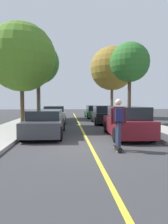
% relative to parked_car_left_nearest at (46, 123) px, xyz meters
% --- Properties ---
extents(ground, '(80.00, 80.00, 0.00)m').
position_rel_parked_car_left_nearest_xyz_m(ground, '(2.03, -3.01, -0.66)').
color(ground, '#353538').
extents(center_line, '(0.12, 39.20, 0.01)m').
position_rel_parked_car_left_nearest_xyz_m(center_line, '(2.03, 0.99, -0.66)').
color(center_line, gold).
rests_on(center_line, ground).
extents(parked_car_left_nearest, '(1.94, 4.70, 1.31)m').
position_rel_parked_car_left_nearest_xyz_m(parked_car_left_nearest, '(0.00, 0.00, 0.00)').
color(parked_car_left_nearest, '#38383D').
rests_on(parked_car_left_nearest, ground).
extents(parked_car_left_near, '(2.00, 4.54, 1.38)m').
position_rel_parked_car_left_nearest_xyz_m(parked_car_left_near, '(-0.00, 6.76, 0.03)').
color(parked_car_left_near, '#B7B7BC').
rests_on(parked_car_left_near, ground).
extents(parked_car_right_nearest, '(1.95, 4.29, 1.51)m').
position_rel_parked_car_left_nearest_xyz_m(parked_car_right_nearest, '(4.07, -0.86, 0.08)').
color(parked_car_right_nearest, maroon).
rests_on(parked_car_right_nearest, ground).
extents(parked_car_right_near, '(1.92, 4.13, 1.44)m').
position_rel_parked_car_left_nearest_xyz_m(parked_car_right_near, '(4.07, 5.40, 0.05)').
color(parked_car_right_near, black).
rests_on(parked_car_right_near, ground).
extents(parked_car_right_far, '(1.88, 4.48, 1.35)m').
position_rel_parked_car_left_nearest_xyz_m(parked_car_right_far, '(4.07, 11.36, 0.01)').
color(parked_car_right_far, '#1E5B33').
rests_on(parked_car_right_far, ground).
extents(street_tree_left_nearest, '(4.60, 4.60, 6.89)m').
position_rel_parked_car_left_nearest_xyz_m(street_tree_left_nearest, '(-1.94, 3.36, 4.07)').
color(street_tree_left_nearest, '#4C3823').
rests_on(street_tree_left_nearest, sidewalk_left).
extents(street_tree_left_near, '(4.43, 4.43, 7.89)m').
position_rel_parked_car_left_nearest_xyz_m(street_tree_left_near, '(-1.94, 10.92, 5.13)').
color(street_tree_left_near, '#3D2D1E').
rests_on(street_tree_left_near, sidewalk_left).
extents(street_tree_right_nearest, '(3.10, 3.10, 6.26)m').
position_rel_parked_car_left_nearest_xyz_m(street_tree_right_nearest, '(6.01, 4.97, 4.17)').
color(street_tree_right_nearest, '#4C3823').
rests_on(street_tree_right_nearest, sidewalk_right).
extents(street_tree_right_near, '(4.77, 4.77, 7.65)m').
position_rel_parked_car_left_nearest_xyz_m(street_tree_right_near, '(6.01, 11.28, 4.73)').
color(street_tree_right_near, brown).
rests_on(street_tree_right_near, sidewalk_right).
extents(fire_hydrant, '(0.20, 0.20, 0.70)m').
position_rel_parked_car_left_nearest_xyz_m(fire_hydrant, '(-1.50, 4.50, -0.17)').
color(fire_hydrant, '#B2140F').
rests_on(fire_hydrant, sidewalk_left).
extents(streetlamp, '(0.36, 0.24, 5.62)m').
position_rel_parked_car_left_nearest_xyz_m(streetlamp, '(-1.75, 10.70, 2.70)').
color(streetlamp, '#38383D').
rests_on(streetlamp, sidewalk_left).
extents(skateboard, '(0.27, 0.85, 0.10)m').
position_rel_parked_car_left_nearest_xyz_m(skateboard, '(2.94, -3.62, -0.57)').
color(skateboard, black).
rests_on(skateboard, ground).
extents(skateboarder, '(0.58, 0.70, 1.74)m').
position_rel_parked_car_left_nearest_xyz_m(skateboarder, '(2.94, -3.66, 0.44)').
color(skateboarder, black).
rests_on(skateboarder, skateboard).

